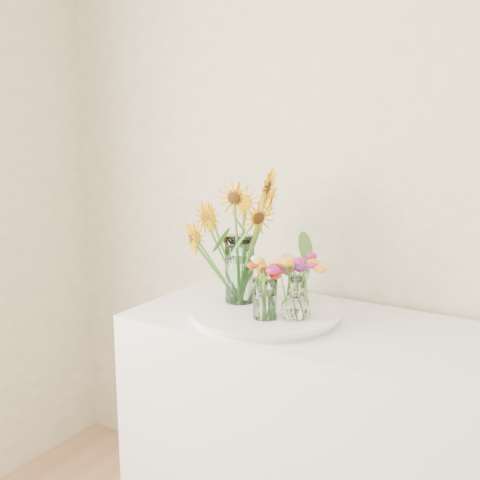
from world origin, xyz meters
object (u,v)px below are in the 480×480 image
(mason_jar, at_px, (240,270))
(small_vase_a, at_px, (265,299))
(tray, at_px, (265,314))
(small_vase_c, at_px, (297,291))
(small_vase_b, at_px, (295,300))
(counter, at_px, (335,454))

(mason_jar, xyz_separation_m, small_vase_a, (0.16, -0.11, -0.05))
(tray, bearing_deg, small_vase_c, 57.24)
(small_vase_b, bearing_deg, small_vase_c, 114.84)
(tray, height_order, small_vase_a, small_vase_a)
(tray, height_order, mason_jar, mason_jar)
(mason_jar, relative_size, small_vase_c, 2.21)
(small_vase_c, bearing_deg, mason_jar, -159.14)
(mason_jar, relative_size, small_vase_a, 1.78)
(counter, distance_m, small_vase_a, 0.59)
(small_vase_a, xyz_separation_m, small_vase_b, (0.08, 0.05, -0.00))
(tray, relative_size, small_vase_c, 4.48)
(counter, xyz_separation_m, mason_jar, (-0.37, -0.02, 0.59))
(mason_jar, distance_m, small_vase_b, 0.26)
(small_vase_a, relative_size, small_vase_c, 1.24)
(counter, height_order, small_vase_b, small_vase_b)
(mason_jar, bearing_deg, counter, 2.64)
(tray, bearing_deg, small_vase_b, -12.18)
(counter, bearing_deg, small_vase_b, -148.05)
(small_vase_b, xyz_separation_m, small_vase_c, (-0.06, 0.13, -0.01))
(small_vase_b, height_order, small_vase_c, small_vase_b)
(counter, height_order, small_vase_a, small_vase_a)
(mason_jar, height_order, small_vase_c, mason_jar)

